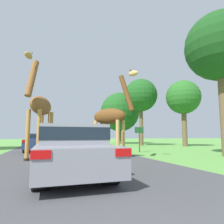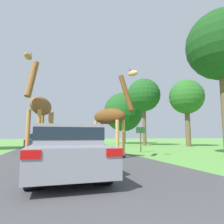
% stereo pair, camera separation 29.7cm
% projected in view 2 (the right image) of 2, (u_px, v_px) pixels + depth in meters
% --- Properties ---
extents(road, '(7.85, 120.00, 0.00)m').
position_uv_depth(road, '(58.00, 144.00, 28.91)').
color(road, '#424244').
rests_on(road, ground).
extents(giraffe_near_road, '(2.23, 2.42, 4.82)m').
position_uv_depth(giraffe_near_road, '(111.00, 118.00, 11.12)').
color(giraffe_near_road, tan).
rests_on(giraffe_near_road, ground).
extents(giraffe_companion, '(1.56, 2.63, 5.20)m').
position_uv_depth(giraffe_companion, '(40.00, 109.00, 10.37)').
color(giraffe_companion, '#B77F3D').
rests_on(giraffe_companion, ground).
extents(car_lead_maroon, '(1.98, 4.31, 1.49)m').
position_uv_depth(car_lead_maroon, '(67.00, 149.00, 5.95)').
color(car_lead_maroon, gray).
rests_on(car_lead_maroon, ground).
extents(car_queue_right, '(1.70, 4.30, 1.54)m').
position_uv_depth(car_queue_right, '(85.00, 139.00, 21.47)').
color(car_queue_right, maroon).
rests_on(car_queue_right, ground).
extents(car_queue_left, '(1.96, 4.56, 1.34)m').
position_uv_depth(car_queue_left, '(41.00, 142.00, 15.51)').
color(car_queue_left, navy).
rests_on(car_queue_left, ground).
extents(tree_left_edge, '(4.19, 4.19, 8.72)m').
position_uv_depth(tree_left_edge, '(222.00, 46.00, 12.04)').
color(tree_left_edge, brown).
rests_on(tree_left_edge, ground).
extents(tree_centre_back, '(3.91, 3.91, 7.57)m').
position_uv_depth(tree_centre_back, '(187.00, 97.00, 22.80)').
color(tree_centre_back, brown).
rests_on(tree_centre_back, ground).
extents(tree_right_cluster, '(5.97, 5.97, 7.82)m').
position_uv_depth(tree_right_cluster, '(123.00, 112.00, 30.74)').
color(tree_right_cluster, brown).
rests_on(tree_right_cluster, ground).
extents(tree_mid_field, '(4.10, 4.10, 8.30)m').
position_uv_depth(tree_mid_field, '(144.00, 95.00, 24.95)').
color(tree_mid_field, brown).
rests_on(tree_mid_field, ground).
extents(sign_post, '(0.70, 0.08, 1.81)m').
position_uv_depth(sign_post, '(141.00, 135.00, 14.44)').
color(sign_post, '#4C3823').
rests_on(sign_post, ground).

